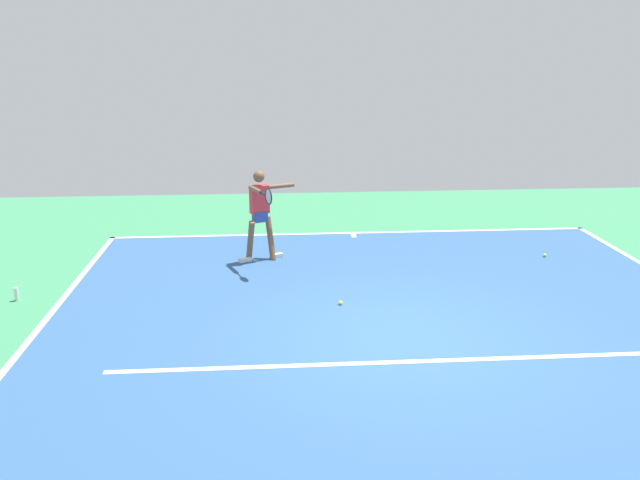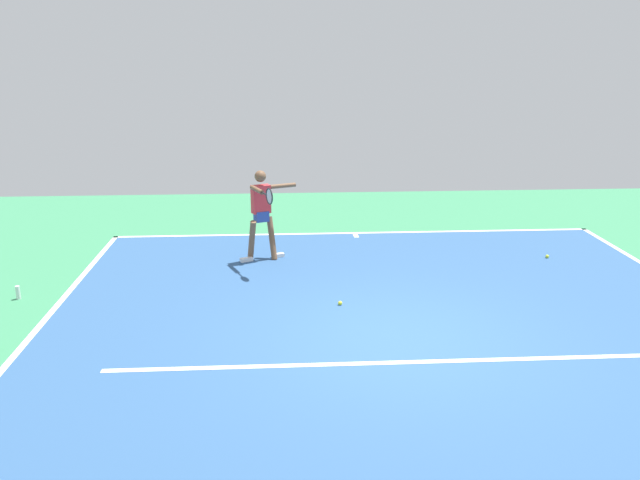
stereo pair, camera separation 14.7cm
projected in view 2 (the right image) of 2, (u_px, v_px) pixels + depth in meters
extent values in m
plane|color=#388456|center=(399.00, 338.00, 9.22)|extent=(19.48, 19.48, 0.00)
cube|color=#2D5484|center=(399.00, 338.00, 9.22)|extent=(10.36, 11.05, 0.00)
cube|color=white|center=(355.00, 233.00, 14.47)|extent=(10.36, 0.10, 0.01)
cube|color=white|center=(21.00, 348.00, 8.91)|extent=(0.10, 11.05, 0.01)
cube|color=white|center=(409.00, 362.00, 8.51)|extent=(7.77, 0.10, 0.01)
cube|color=white|center=(356.00, 235.00, 14.28)|extent=(0.10, 0.30, 0.01)
cylinder|color=brown|center=(272.00, 238.00, 12.65)|extent=(0.23, 0.36, 0.82)
cube|color=white|center=(278.00, 255.00, 12.80)|extent=(0.26, 0.18, 0.07)
cylinder|color=brown|center=(252.00, 241.00, 12.48)|extent=(0.23, 0.36, 0.82)
cube|color=white|center=(246.00, 260.00, 12.54)|extent=(0.26, 0.18, 0.07)
cube|color=#2D4799|center=(261.00, 216.00, 12.44)|extent=(0.30, 0.28, 0.20)
cube|color=red|center=(261.00, 199.00, 12.35)|extent=(0.38, 0.29, 0.53)
sphere|color=brown|center=(260.00, 176.00, 12.23)|extent=(0.21, 0.21, 0.21)
cylinder|color=brown|center=(282.00, 186.00, 12.47)|extent=(0.52, 0.27, 0.08)
cylinder|color=brown|center=(257.00, 190.00, 11.99)|extent=(0.27, 0.52, 0.08)
cylinder|color=black|center=(264.00, 194.00, 11.66)|extent=(0.11, 0.22, 0.03)
torus|color=black|center=(269.00, 196.00, 11.45)|extent=(0.13, 0.28, 0.29)
cylinder|color=silver|center=(269.00, 196.00, 11.45)|extent=(0.10, 0.23, 0.25)
sphere|color=#CCE033|center=(547.00, 256.00, 12.74)|extent=(0.07, 0.07, 0.07)
sphere|color=yellow|center=(340.00, 303.00, 10.40)|extent=(0.07, 0.07, 0.07)
cylinder|color=white|center=(18.00, 292.00, 10.64)|extent=(0.07, 0.07, 0.22)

